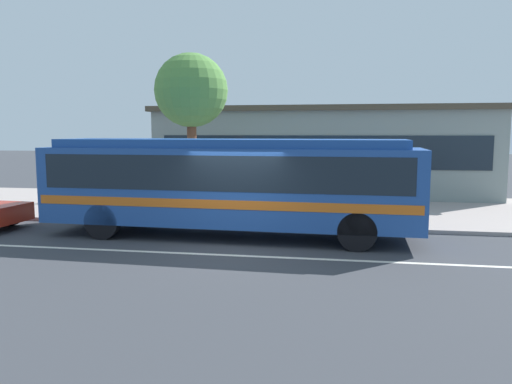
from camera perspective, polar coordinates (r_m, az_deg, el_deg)
name	(u,v)px	position (r m, az deg, el deg)	size (l,w,h in m)	color
ground_plane	(235,248)	(13.23, -2.41, -6.33)	(120.00, 120.00, 0.00)	#37393F
sidewalk_slab	(272,207)	(19.75, 1.78, -1.76)	(60.00, 8.00, 0.12)	#A0948F
lane_stripe_center	(228,255)	(12.47, -3.21, -7.14)	(56.00, 0.16, 0.01)	silver
transit_bus	(230,180)	(14.41, -2.96, 1.33)	(10.71, 2.80, 2.80)	#224B95
pedestrian_waiting_near_sign	(153,185)	(18.95, -11.58, 0.80)	(0.36, 0.36, 1.61)	#746853
street_tree_near_stop	(191,92)	(18.44, -7.35, 11.17)	(2.62, 2.62, 5.67)	brown
station_building	(323,151)	(25.22, 7.62, 4.67)	(15.48, 7.48, 4.14)	gray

